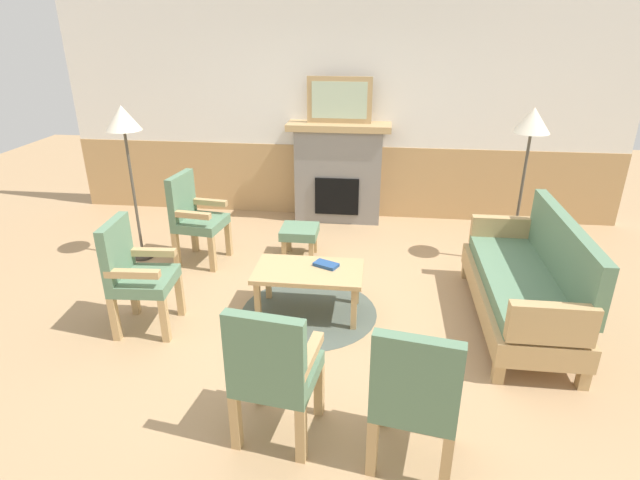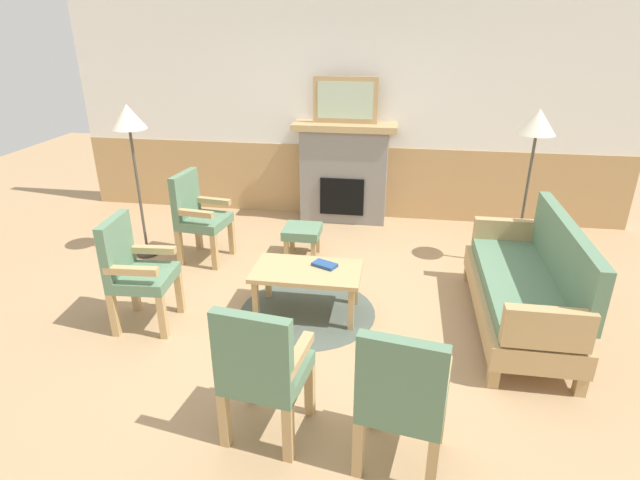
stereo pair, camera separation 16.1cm
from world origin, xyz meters
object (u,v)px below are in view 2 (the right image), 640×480
(couch, at_px, (526,287))
(armchair_near_fireplace, at_px, (134,268))
(book_on_table, at_px, (325,265))
(armchair_by_window_left, at_px, (198,213))
(framed_picture, at_px, (345,100))
(armchair_front_center, at_px, (403,394))
(fireplace, at_px, (344,172))
(floor_lamp_by_couch, at_px, (536,132))
(armchair_front_left, at_px, (262,367))
(footstool, at_px, (302,233))
(floor_lamp_by_chairs, at_px, (129,127))
(coffee_table, at_px, (307,275))

(couch, xyz_separation_m, armchair_near_fireplace, (-3.29, -0.44, 0.14))
(book_on_table, height_order, armchair_near_fireplace, armchair_near_fireplace)
(armchair_by_window_left, bearing_deg, framed_picture, 45.45)
(armchair_front_center, bearing_deg, fireplace, 101.06)
(framed_picture, xyz_separation_m, floor_lamp_by_couch, (2.01, -1.08, -0.11))
(armchair_near_fireplace, xyz_separation_m, armchair_front_left, (1.42, -1.14, 0.00))
(fireplace, height_order, framed_picture, framed_picture)
(footstool, bearing_deg, armchair_near_fireplace, -126.19)
(book_on_table, bearing_deg, floor_lamp_by_chairs, 158.08)
(armchair_front_center, distance_m, floor_lamp_by_couch, 3.34)
(fireplace, relative_size, floor_lamp_by_couch, 0.77)
(book_on_table, xyz_separation_m, armchair_front_left, (-0.14, -1.62, 0.08))
(couch, xyz_separation_m, armchair_front_center, (-1.03, -1.69, 0.14))
(book_on_table, xyz_separation_m, armchair_by_window_left, (-1.52, 0.87, 0.08))
(coffee_table, bearing_deg, armchair_front_left, -89.87)
(armchair_near_fireplace, relative_size, armchair_front_center, 1.00)
(framed_picture, relative_size, book_on_table, 3.75)
(couch, relative_size, floor_lamp_by_couch, 1.07)
(armchair_near_fireplace, bearing_deg, book_on_table, 17.14)
(book_on_table, relative_size, armchair_front_left, 0.22)
(armchair_by_window_left, bearing_deg, fireplace, 45.45)
(armchair_front_center, bearing_deg, armchair_near_fireplace, 151.03)
(armchair_by_window_left, bearing_deg, armchair_near_fireplace, -91.43)
(coffee_table, bearing_deg, couch, 1.25)
(fireplace, xyz_separation_m, framed_picture, (0.00, 0.00, 0.91))
(footstool, height_order, armchair_by_window_left, armchair_by_window_left)
(footstool, distance_m, floor_lamp_by_chairs, 2.12)
(armchair_by_window_left, xyz_separation_m, floor_lamp_by_chairs, (-0.65, 0.01, 0.91))
(coffee_table, xyz_separation_m, book_on_table, (0.15, 0.08, 0.07))
(book_on_table, distance_m, armchair_by_window_left, 1.76)
(framed_picture, xyz_separation_m, floor_lamp_by_chairs, (-2.08, -1.45, -0.11))
(book_on_table, xyz_separation_m, armchair_near_fireplace, (-1.56, -0.48, 0.08))
(coffee_table, relative_size, armchair_front_center, 0.98)
(armchair_front_left, bearing_deg, coffee_table, 90.13)
(fireplace, height_order, floor_lamp_by_couch, floor_lamp_by_couch)
(footstool, height_order, floor_lamp_by_chairs, floor_lamp_by_chairs)
(armchair_front_center, xyz_separation_m, floor_lamp_by_couch, (1.22, 2.97, 0.91))
(armchair_by_window_left, xyz_separation_m, floor_lamp_by_couch, (3.44, 0.37, 0.91))
(couch, height_order, armchair_near_fireplace, same)
(armchair_near_fireplace, bearing_deg, framed_picture, 62.42)
(fireplace, bearing_deg, framed_picture, 90.00)
(armchair_front_left, xyz_separation_m, armchair_front_center, (0.84, -0.11, 0.00))
(armchair_front_left, bearing_deg, armchair_by_window_left, 119.02)
(book_on_table, distance_m, armchair_front_left, 1.63)
(armchair_front_left, height_order, armchair_front_center, same)
(framed_picture, height_order, armchair_by_window_left, framed_picture)
(fireplace, relative_size, floor_lamp_by_chairs, 0.77)
(floor_lamp_by_couch, bearing_deg, armchair_front_center, -112.35)
(fireplace, distance_m, book_on_table, 2.33)
(fireplace, xyz_separation_m, footstool, (-0.32, -1.24, -0.37))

